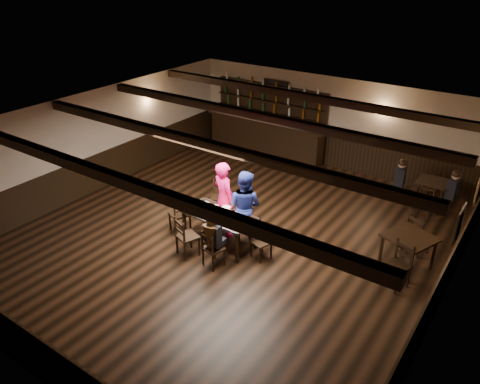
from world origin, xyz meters
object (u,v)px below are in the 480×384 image
Objects in this scene: chair_near_left at (184,234)px; woman_pink at (224,199)px; chair_near_right at (211,247)px; man_blue at (244,206)px; dining_table at (220,217)px; bar_counter at (267,132)px; cake at (205,205)px.

woman_pink is at bearing 82.51° from chair_near_left.
woman_pink reaches higher than chair_near_right.
man_blue is at bearing -152.07° from woman_pink.
chair_near_right is at bearing 86.21° from man_blue.
bar_counter is at bearing 110.97° from dining_table.
woman_pink is 5.03m from bar_counter.
cake is (-0.30, -0.33, -0.10)m from woman_pink.
man_blue reaches higher than chair_near_left.
dining_table is 0.61m from man_blue.
chair_near_right is at bearing -65.36° from dining_table.
woman_pink is at bearing 114.40° from chair_near_right.
dining_table is 5.49m from bar_counter.
dining_table is at bearing -10.37° from cake.
bar_counter is (-1.96, 5.12, 0.05)m from dining_table.
chair_near_right is 0.46× the size of woman_pink.
man_blue is at bearing 92.16° from chair_near_right.
woman_pink is 0.51m from man_blue.
chair_near_right is (0.36, -0.79, -0.20)m from dining_table.
cake is at bearing 98.92° from chair_near_left.
woman_pink reaches higher than chair_near_left.
woman_pink is at bearing -69.30° from bar_counter.
chair_near_left is (-0.34, -0.79, -0.15)m from dining_table.
cake is at bearing 133.93° from chair_near_right.
dining_table is at bearing -69.03° from bar_counter.
chair_near_left is 6.14m from bar_counter.
dining_table is 0.51m from woman_pink.
man_blue is 5.16m from bar_counter.
dining_table is 0.88m from chair_near_left.
man_blue is 6.09× the size of cake.
cake is (-0.84, 0.88, 0.31)m from chair_near_right.
bar_counter reaches higher than cake.
man_blue is at bearing 26.95° from cake.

